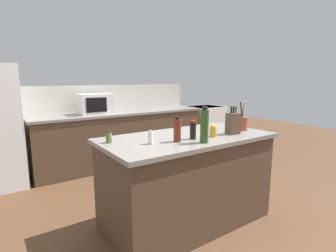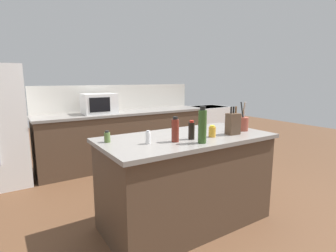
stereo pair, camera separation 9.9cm
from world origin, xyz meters
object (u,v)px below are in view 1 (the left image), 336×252
at_px(utensil_crock, 242,123).
at_px(salt_shaker, 151,138).
at_px(olive_oil_bottle, 204,126).
at_px(honey_jar, 213,131).
at_px(vinegar_bottle, 177,130).
at_px(spice_jar_oregano, 109,137).
at_px(soy_sauce_bottle, 193,130).
at_px(microwave, 95,104).
at_px(range_oven, 204,127).
at_px(knife_block, 233,123).

distance_m(utensil_crock, salt_shaker, 1.18).
distance_m(olive_oil_bottle, honey_jar, 0.30).
height_order(vinegar_bottle, olive_oil_bottle, olive_oil_bottle).
height_order(utensil_crock, vinegar_bottle, utensil_crock).
relative_size(spice_jar_oregano, salt_shaker, 0.87).
xyz_separation_m(soy_sauce_bottle, olive_oil_bottle, (-0.01, -0.17, 0.07)).
relative_size(salt_shaker, honey_jar, 1.03).
bearing_deg(honey_jar, salt_shaker, 172.13).
height_order(utensil_crock, soy_sauce_bottle, utensil_crock).
bearing_deg(soy_sauce_bottle, microwave, 93.13).
relative_size(soy_sauce_bottle, vinegar_bottle, 0.78).
distance_m(range_oven, spice_jar_oregano, 3.66).
height_order(range_oven, utensil_crock, utensil_crock).
bearing_deg(honey_jar, knife_block, -4.76).
height_order(range_oven, soy_sauce_bottle, soy_sauce_bottle).
distance_m(spice_jar_oregano, honey_jar, 1.02).
distance_m(microwave, salt_shaker, 2.30).
relative_size(utensil_crock, soy_sauce_bottle, 1.77).
bearing_deg(utensil_crock, microwave, 110.65).
relative_size(salt_shaker, olive_oil_bottle, 0.36).
bearing_deg(knife_block, range_oven, 56.88).
height_order(knife_block, honey_jar, knife_block).
distance_m(range_oven, microwave, 2.50).
relative_size(olive_oil_bottle, honey_jar, 2.83).
relative_size(range_oven, soy_sauce_bottle, 5.08).
bearing_deg(knife_block, honey_jar, 179.02).
bearing_deg(microwave, vinegar_bottle, -91.50).
relative_size(knife_block, vinegar_bottle, 1.25).
bearing_deg(range_oven, honey_jar, -131.01).
relative_size(range_oven, utensil_crock, 2.87).
bearing_deg(spice_jar_oregano, soy_sauce_bottle, -23.67).
bearing_deg(honey_jar, vinegar_bottle, 176.13).
relative_size(spice_jar_oregano, vinegar_bottle, 0.46).
bearing_deg(olive_oil_bottle, spice_jar_oregano, 145.54).
height_order(range_oven, microwave, microwave).
distance_m(knife_block, honey_jar, 0.27).
distance_m(microwave, soy_sauce_bottle, 2.34).
distance_m(utensil_crock, vinegar_bottle, 0.93).
bearing_deg(soy_sauce_bottle, honey_jar, -7.47).
bearing_deg(olive_oil_bottle, microwave, 92.66).
height_order(knife_block, vinegar_bottle, knife_block).
distance_m(spice_jar_oregano, salt_shaker, 0.38).
height_order(microwave, honey_jar, microwave).
height_order(spice_jar_oregano, olive_oil_bottle, olive_oil_bottle).
bearing_deg(soy_sauce_bottle, range_oven, 45.53).
distance_m(vinegar_bottle, olive_oil_bottle, 0.25).
relative_size(soy_sauce_bottle, olive_oil_bottle, 0.54).
relative_size(utensil_crock, spice_jar_oregano, 3.03).
distance_m(range_oven, vinegar_bottle, 3.46).
bearing_deg(utensil_crock, vinegar_bottle, -178.12).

